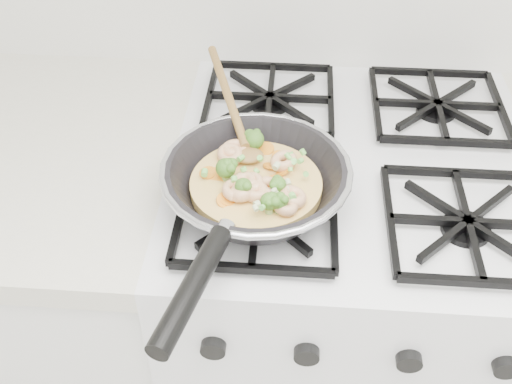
{
  "coord_description": "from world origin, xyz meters",
  "views": [
    {
      "loc": [
        -0.1,
        0.91,
        1.53
      ],
      "look_at": [
        -0.15,
        1.58,
        0.93
      ],
      "focal_mm": 42.88,
      "sensor_mm": 36.0,
      "label": 1
    }
  ],
  "objects": [
    {
      "name": "stove",
      "position": [
        0.0,
        1.7,
        0.46
      ],
      "size": [
        0.6,
        0.6,
        0.92
      ],
      "color": "white",
      "rests_on": "ground"
    },
    {
      "name": "skillet",
      "position": [
        -0.16,
        1.57,
        0.96
      ],
      "size": [
        0.28,
        0.6,
        0.09
      ],
      "rotation": [
        0.0,
        0.0,
        -0.43
      ],
      "color": "black",
      "rests_on": "stove"
    }
  ]
}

